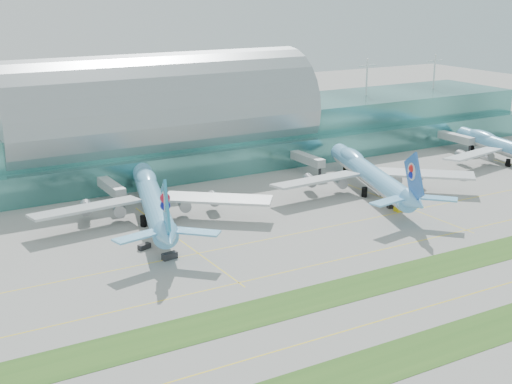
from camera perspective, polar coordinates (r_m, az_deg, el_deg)
ground at (r=168.72m, az=9.51°, el=-7.50°), size 700.00×700.00×0.00m
terminal at (r=271.36m, az=-7.88°, el=4.86°), size 340.00×69.10×36.00m
grass_strip_near at (r=150.52m, az=16.39°, el=-11.03°), size 420.00×12.00×0.08m
grass_strip_far at (r=170.10m, az=9.08°, el=-7.26°), size 420.00×12.00×0.08m
taxiline_b at (r=159.27m, az=12.74°, el=-9.19°), size 420.00×0.35×0.01m
taxiline_c at (r=181.73m, az=5.90°, el=-5.57°), size 420.00×0.35×0.01m
taxiline_d at (r=198.69m, az=2.18°, el=-3.54°), size 420.00×0.35×0.01m
airliner_b at (r=211.66m, az=-8.30°, el=-0.50°), size 68.15×78.92×22.17m
airliner_c at (r=240.95m, az=9.06°, el=1.54°), size 66.99×77.84×22.07m
airliner_d at (r=293.97m, az=19.55°, el=3.37°), size 63.99×73.54×20.36m
gse_c at (r=183.51m, az=-6.93°, el=-5.09°), size 4.24×2.26×1.73m
gse_d at (r=191.28m, az=-8.92°, el=-4.32°), size 3.86×2.63×1.41m
gse_e at (r=224.52m, az=11.40°, el=-1.30°), size 3.53×2.36×1.52m
gse_f at (r=226.83m, az=10.87°, el=-1.07°), size 3.65×2.35×1.65m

